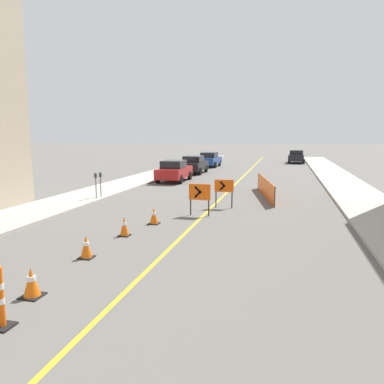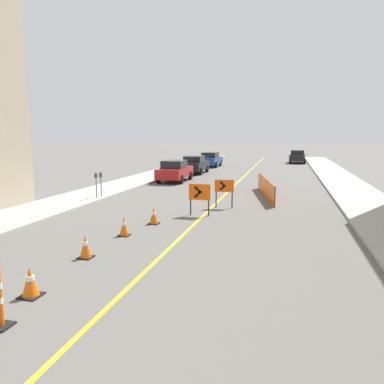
# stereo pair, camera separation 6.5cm
# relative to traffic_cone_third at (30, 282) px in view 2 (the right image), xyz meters

# --- Properties ---
(lane_stripe) EXTENTS (0.12, 62.14, 0.01)m
(lane_stripe) POSITION_rel_traffic_cone_third_xyz_m (1.87, 21.53, -0.32)
(lane_stripe) COLOR gold
(lane_stripe) RESTS_ON ground_plane
(sidewalk_left) EXTENTS (2.99, 62.14, 0.14)m
(sidewalk_left) POSITION_rel_traffic_cone_third_xyz_m (-5.60, 21.53, -0.25)
(sidewalk_left) COLOR #ADA89E
(sidewalk_left) RESTS_ON ground_plane
(sidewalk_right) EXTENTS (2.99, 62.14, 0.14)m
(sidewalk_right) POSITION_rel_traffic_cone_third_xyz_m (9.34, 21.53, -0.25)
(sidewalk_right) COLOR #ADA89E
(sidewalk_right) RESTS_ON ground_plane
(traffic_cone_third) EXTENTS (0.45, 0.45, 0.65)m
(traffic_cone_third) POSITION_rel_traffic_cone_third_xyz_m (0.00, 0.00, 0.00)
(traffic_cone_third) COLOR black
(traffic_cone_third) RESTS_ON ground_plane
(traffic_cone_fourth) EXTENTS (0.40, 0.40, 0.66)m
(traffic_cone_fourth) POSITION_rel_traffic_cone_third_xyz_m (-0.18, 2.63, 0.00)
(traffic_cone_fourth) COLOR black
(traffic_cone_fourth) RESTS_ON ground_plane
(traffic_cone_fifth) EXTENTS (0.38, 0.38, 0.68)m
(traffic_cone_fifth) POSITION_rel_traffic_cone_third_xyz_m (-0.10, 5.08, 0.01)
(traffic_cone_fifth) COLOR black
(traffic_cone_fifth) RESTS_ON ground_plane
(traffic_cone_farthest) EXTENTS (0.42, 0.42, 0.65)m
(traffic_cone_farthest) POSITION_rel_traffic_cone_third_xyz_m (0.30, 7.00, -0.00)
(traffic_cone_farthest) COLOR black
(traffic_cone_farthest) RESTS_ON ground_plane
(arrow_barricade_primary) EXTENTS (0.95, 0.08, 1.39)m
(arrow_barricade_primary) POSITION_rel_traffic_cone_third_xyz_m (1.71, 8.93, 0.65)
(arrow_barricade_primary) COLOR #EF560C
(arrow_barricade_primary) RESTS_ON ground_plane
(arrow_barricade_secondary) EXTENTS (0.92, 0.15, 1.36)m
(arrow_barricade_secondary) POSITION_rel_traffic_cone_third_xyz_m (2.46, 10.93, 0.66)
(arrow_barricade_secondary) COLOR #EF560C
(arrow_barricade_secondary) RESTS_ON ground_plane
(safety_mesh_fence) EXTENTS (1.28, 6.48, 1.03)m
(safety_mesh_fence) POSITION_rel_traffic_cone_third_xyz_m (4.22, 14.74, 0.19)
(safety_mesh_fence) COLOR #EF560C
(safety_mesh_fence) RESTS_ON ground_plane
(parked_car_curb_near) EXTENTS (1.94, 4.32, 1.59)m
(parked_car_curb_near) POSITION_rel_traffic_cone_third_xyz_m (-2.80, 20.16, 0.48)
(parked_car_curb_near) COLOR maroon
(parked_car_curb_near) RESTS_ON ground_plane
(parked_car_curb_mid) EXTENTS (1.94, 4.32, 1.59)m
(parked_car_curb_mid) POSITION_rel_traffic_cone_third_xyz_m (-2.77, 26.24, 0.48)
(parked_car_curb_mid) COLOR black
(parked_car_curb_mid) RESTS_ON ground_plane
(parked_car_curb_far) EXTENTS (2.00, 4.38, 1.59)m
(parked_car_curb_far) POSITION_rel_traffic_cone_third_xyz_m (-2.75, 33.45, 0.48)
(parked_car_curb_far) COLOR navy
(parked_car_curb_far) RESTS_ON ground_plane
(parked_car_opposite_side) EXTENTS (2.01, 4.38, 1.59)m
(parked_car_opposite_side) POSITION_rel_traffic_cone_third_xyz_m (6.59, 41.42, 0.48)
(parked_car_opposite_side) COLOR black
(parked_car_opposite_side) RESTS_ON ground_plane
(parking_meter_near_curb) EXTENTS (0.12, 0.11, 1.37)m
(parking_meter_near_curb) POSITION_rel_traffic_cone_third_xyz_m (-4.45, 11.20, 0.78)
(parking_meter_near_curb) COLOR #4C4C51
(parking_meter_near_curb) RESTS_ON sidewalk_left
(parking_meter_far_curb) EXTENTS (0.12, 0.11, 1.35)m
(parking_meter_far_curb) POSITION_rel_traffic_cone_third_xyz_m (-4.45, 11.73, 0.77)
(parking_meter_far_curb) COLOR #4C4C51
(parking_meter_far_curb) RESTS_ON sidewalk_left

